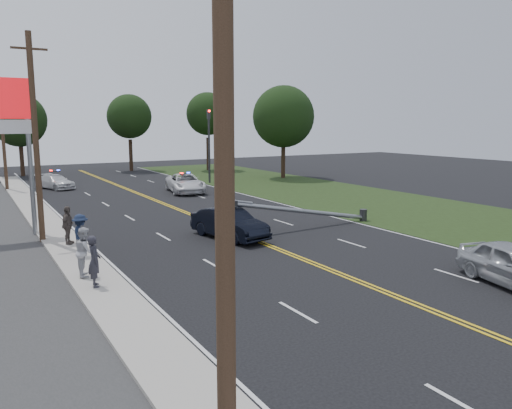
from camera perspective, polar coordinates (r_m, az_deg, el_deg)
ground at (r=19.49m, az=10.35°, el=-8.14°), size 120.00×120.00×0.00m
sidewalk at (r=25.00m, az=-20.77°, el=-4.56°), size 1.80×70.00×0.12m
grass_verge at (r=35.68m, az=16.38°, el=-0.40°), size 12.00×80.00×0.01m
centerline_yellow at (r=27.57m, az=-3.30°, el=-2.80°), size 0.36×80.00×0.00m
pylon_sign at (r=28.08m, az=-27.16°, el=8.72°), size 3.20×0.35×8.00m
traffic_signal at (r=48.60m, az=-5.39°, el=7.41°), size 0.28×0.41×7.05m
fallen_streetlight at (r=27.90m, az=6.25°, el=-0.80°), size 9.36×0.44×1.91m
utility_pole_near at (r=6.78m, az=-3.64°, el=3.23°), size 1.60×0.28×10.00m
utility_pole_mid at (r=26.21m, az=-23.89°, el=6.97°), size 1.60×0.28×10.00m
utility_pole_far at (r=48.13m, az=-26.99°, el=7.48°), size 1.60×0.28×10.00m
tree_6 at (r=60.34m, az=-25.47°, el=8.71°), size 5.80×5.80×9.00m
tree_7 at (r=62.57m, az=-14.28°, el=9.71°), size 5.27×5.27×9.18m
tree_8 at (r=61.98m, az=-5.56°, el=10.26°), size 5.19×5.19×9.47m
tree_9 at (r=52.92m, az=3.17°, el=9.99°), size 6.44×6.44×9.65m
crashed_sedan at (r=25.25m, az=-3.07°, el=-2.18°), size 2.50×4.89×1.54m
emergency_a at (r=42.34m, az=-8.08°, el=2.43°), size 3.59×6.01×1.56m
emergency_b at (r=47.64m, az=-21.96°, el=2.42°), size 3.26×4.67×1.25m
bystander_a at (r=18.40m, az=-17.99°, el=-6.16°), size 0.51×0.71×1.83m
bystander_b at (r=19.76m, az=-18.96°, el=-5.11°), size 0.86×1.02×1.85m
bystander_c at (r=22.79m, az=-19.40°, el=-3.30°), size 0.75×1.21×1.81m
bystander_d at (r=25.12m, az=-20.72°, el=-2.23°), size 0.94×1.14×1.82m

